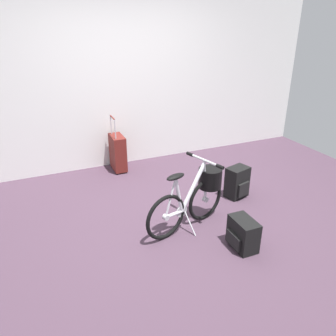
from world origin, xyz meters
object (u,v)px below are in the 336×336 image
rolling_suitcase (118,152)px  backpack_on_floor (237,182)px  folding_bike_foreground (195,194)px  handbag_on_floor (243,234)px

rolling_suitcase → backpack_on_floor: (1.16, -1.41, -0.08)m
folding_bike_foreground → handbag_on_floor: size_ratio=3.22×
rolling_suitcase → backpack_on_floor: 1.83m
folding_bike_foreground → handbag_on_floor: folding_bike_foreground is taller
folding_bike_foreground → backpack_on_floor: folding_bike_foreground is taller
backpack_on_floor → handbag_on_floor: bearing=-121.3°
handbag_on_floor → rolling_suitcase: bearing=104.7°
backpack_on_floor → folding_bike_foreground: bearing=-156.5°
backpack_on_floor → handbag_on_floor: (-0.55, -0.91, -0.04)m
folding_bike_foreground → backpack_on_floor: bearing=23.5°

